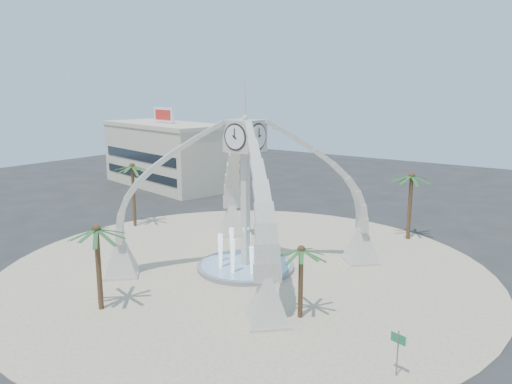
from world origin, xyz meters
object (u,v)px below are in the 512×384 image
Objects in this scene: palm_west at (132,167)px; palm_south at (96,230)px; palm_east at (301,250)px; street_sign at (398,344)px; palm_north at (412,177)px; fountain at (246,266)px; clock_tower at (245,193)px.

palm_west is 21.05m from palm_south.
palm_east reaches higher than street_sign.
palm_north is at bearing 90.76° from palm_east.
fountain is 1.51× the size of palm_east.
palm_north is (8.03, 16.11, 6.03)m from fountain.
palm_east is 21.28m from palm_north.
street_sign is (33.55, -11.44, -4.69)m from palm_west.
palm_south is at bearing -154.57° from street_sign.
palm_west is at bearing 169.07° from fountain.
palm_north is (-0.28, 21.21, 1.70)m from palm_east.
street_sign is at bearing 11.49° from palm_south.
palm_west is (-17.67, 3.41, 6.25)m from fountain.
palm_south is (-3.28, -11.92, 5.30)m from fountain.
clock_tower is 9.93m from palm_east.
palm_east is at bearing -18.14° from palm_west.
palm_east is 27.41m from palm_west.
palm_south is at bearing -111.97° from palm_north.
palm_west is at bearing 169.07° from clock_tower.
palm_west is at bearing 175.12° from street_sign.
palm_east is 8.57m from street_sign.
clock_tower is 12.39m from palm_south.
fountain is at bearing -10.93° from palm_west.
street_sign is (7.85, -24.13, -4.47)m from palm_north.
fountain is 1.25× the size of palm_south.
palm_north is (8.03, 16.11, -0.17)m from clock_tower.
palm_south is (-3.28, -11.92, -0.90)m from clock_tower.
palm_west is 2.85× the size of street_sign.
palm_east is 0.72× the size of palm_west.
clock_tower is 2.81× the size of palm_south.
palm_south reaches higher than street_sign.
palm_south reaches higher than palm_east.
palm_west reaches higher than palm_east.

